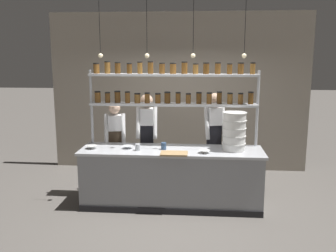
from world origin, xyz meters
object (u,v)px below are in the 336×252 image
object	(u,v)px
prep_bowl_center_front	(92,147)
serving_cup_by_board	(138,147)
chef_center	(147,136)
container_stack	(234,131)
cutting_board	(174,153)
prep_bowl_center_back	(128,147)
serving_cup_front	(164,146)
chef_left	(115,141)
prep_bowl_near_left	(204,152)
spice_shelf_unit	(172,91)
chef_right	(214,136)

from	to	relation	value
prep_bowl_center_front	serving_cup_by_board	bearing A→B (deg)	-3.66
chef_center	container_stack	world-z (taller)	chef_center
chef_center	cutting_board	bearing A→B (deg)	-64.69
chef_center	prep_bowl_center_back	world-z (taller)	chef_center
container_stack	serving_cup_front	bearing A→B (deg)	-177.60
chef_left	chef_center	size ratio (longest dim) A/B	0.92
cutting_board	prep_bowl_near_left	distance (m)	0.46
chef_left	prep_bowl_center_front	distance (m)	0.67
spice_shelf_unit	prep_bowl_near_left	distance (m)	1.13
container_stack	prep_bowl_center_front	world-z (taller)	container_stack
spice_shelf_unit	container_stack	bearing A→B (deg)	-17.04
prep_bowl_center_front	serving_cup_by_board	xyz separation A→B (m)	(0.74, -0.05, 0.03)
container_stack	chef_left	bearing A→B (deg)	164.81
container_stack	prep_bowl_center_front	bearing A→B (deg)	-177.75
chef_left	chef_center	world-z (taller)	chef_center
prep_bowl_center_back	chef_right	bearing A→B (deg)	24.57
spice_shelf_unit	chef_center	world-z (taller)	spice_shelf_unit
container_stack	serving_cup_front	xyz separation A→B (m)	(-1.08, -0.05, -0.24)
prep_bowl_center_front	prep_bowl_center_back	bearing A→B (deg)	5.28
chef_center	serving_cup_by_board	size ratio (longest dim) A/B	16.84
spice_shelf_unit	serving_cup_front	distance (m)	0.90
chef_right	chef_left	bearing A→B (deg)	169.07
chef_left	prep_bowl_near_left	xyz separation A→B (m)	(1.52, -0.75, 0.05)
chef_left	prep_bowl_near_left	distance (m)	1.70
serving_cup_front	cutting_board	bearing A→B (deg)	-56.28
spice_shelf_unit	prep_bowl_center_front	xyz separation A→B (m)	(-1.24, -0.39, -0.86)
prep_bowl_center_back	prep_bowl_center_front	bearing A→B (deg)	-174.72
prep_bowl_center_back	serving_cup_front	xyz separation A→B (m)	(0.57, -0.01, 0.03)
prep_bowl_center_back	serving_cup_by_board	size ratio (longest dim) A/B	1.62
chef_center	cutting_board	xyz separation A→B (m)	(0.53, -0.92, -0.06)
container_stack	prep_bowl_center_back	xyz separation A→B (m)	(-1.65, -0.03, -0.28)
spice_shelf_unit	chef_right	xyz separation A→B (m)	(0.70, 0.29, -0.79)
chef_center	serving_cup_front	distance (m)	0.74
chef_left	chef_center	xyz separation A→B (m)	(0.54, 0.07, 0.09)
chef_center	prep_bowl_center_back	bearing A→B (deg)	-113.57
container_stack	cutting_board	bearing A→B (deg)	-160.70
chef_right	serving_cup_by_board	world-z (taller)	chef_right
prep_bowl_center_back	serving_cup_front	distance (m)	0.57
container_stack	prep_bowl_center_back	size ratio (longest dim) A/B	3.61
spice_shelf_unit	chef_left	world-z (taller)	spice_shelf_unit
spice_shelf_unit	serving_cup_by_board	world-z (taller)	spice_shelf_unit
prep_bowl_near_left	serving_cup_front	size ratio (longest dim) A/B	1.61
prep_bowl_center_back	chef_center	bearing A→B (deg)	71.21
prep_bowl_center_front	spice_shelf_unit	bearing A→B (deg)	17.34
chef_right	prep_bowl_center_back	distance (m)	1.51
prep_bowl_center_front	cutting_board	bearing A→B (deg)	-9.88
chef_right	prep_bowl_center_back	bearing A→B (deg)	-168.23
spice_shelf_unit	serving_cup_by_board	bearing A→B (deg)	-138.91
chef_left	serving_cup_by_board	size ratio (longest dim) A/B	15.54
serving_cup_front	serving_cup_by_board	xyz separation A→B (m)	(-0.39, -0.09, -0.00)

